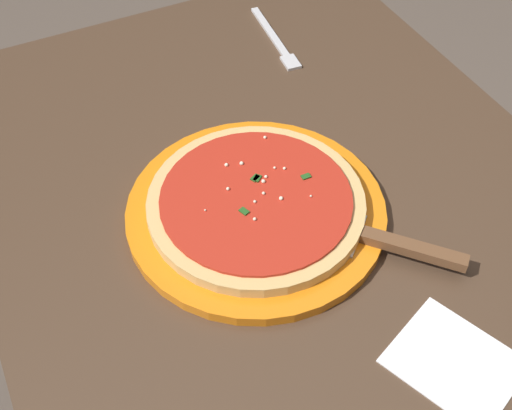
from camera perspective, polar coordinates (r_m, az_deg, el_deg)
The scene contains 6 objects.
restaurant_table at distance 0.96m, azimuth 3.77°, elevation -7.57°, with size 1.13×0.77×0.76m.
serving_plate at distance 0.86m, azimuth 0.00°, elevation -0.56°, with size 0.33×0.33×0.02m, color orange.
pizza at distance 0.85m, azimuth 0.00°, elevation 0.21°, with size 0.28×0.28×0.02m.
pizza_server at distance 0.83m, azimuth 10.52°, elevation -2.98°, with size 0.19×0.18×0.01m.
napkin_folded_right at distance 0.77m, azimuth 16.54°, elevation -12.71°, with size 0.13×0.11×0.00m, color white.
fork at distance 1.15m, azimuth 1.74°, elevation 13.76°, with size 0.19×0.04×0.00m.
Camera 1 is at (0.46, -0.30, 1.42)m, focal length 47.01 mm.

